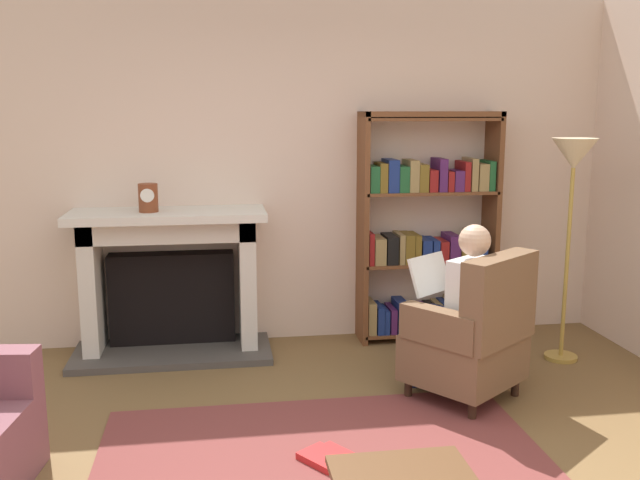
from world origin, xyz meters
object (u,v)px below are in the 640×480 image
Objects in this scene: mantel_clock at (148,198)px; armchair_reading at (473,336)px; fireplace at (171,277)px; bookshelf at (426,232)px; floor_lamp at (573,174)px; seated_reader at (458,303)px.

armchair_reading is (2.07, -1.12, -0.78)m from mantel_clock.
mantel_clock is at bearing -142.42° from fireplace.
mantel_clock is 0.11× the size of bookshelf.
fireplace is 3.05m from floor_lamp.
seated_reader is at bearing -96.52° from bookshelf.
mantel_clock is 2.17m from bookshelf.
armchair_reading is at bearing -92.82° from bookshelf.
seated_reader is at bearing -90.00° from armchair_reading.
floor_lamp reaches higher than fireplace.
fireplace is 0.90× the size of floor_lamp.
mantel_clock is 0.13× the size of floor_lamp.
floor_lamp is at bearing -36.47° from bookshelf.
bookshelf reaches higher than fireplace.
armchair_reading is 0.59× the size of floor_lamp.
seated_reader is (2.00, -1.02, -0.59)m from mantel_clock.
floor_lamp reaches higher than armchair_reading.
armchair_reading is at bearing -32.08° from fireplace.
mantel_clock is at bearing -176.37° from bookshelf.
mantel_clock is 0.18× the size of seated_reader.
mantel_clock is 3.05m from floor_lamp.
fireplace is 2.30m from armchair_reading.
mantel_clock reaches higher than armchair_reading.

